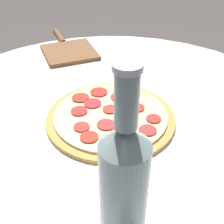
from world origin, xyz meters
name	(u,v)px	position (x,y,z in m)	size (l,w,h in m)	color
table	(113,180)	(0.00, 0.00, 0.53)	(1.01, 1.01, 0.72)	white
pizza	(112,116)	(0.00, 0.01, 0.73)	(0.29, 0.29, 0.02)	#C68E47
beer_bottle	(124,179)	(-0.15, -0.22, 0.83)	(0.07, 0.07, 0.28)	gray
pizza_paddle	(68,50)	(0.11, 0.38, 0.73)	(0.19, 0.28, 0.02)	brown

